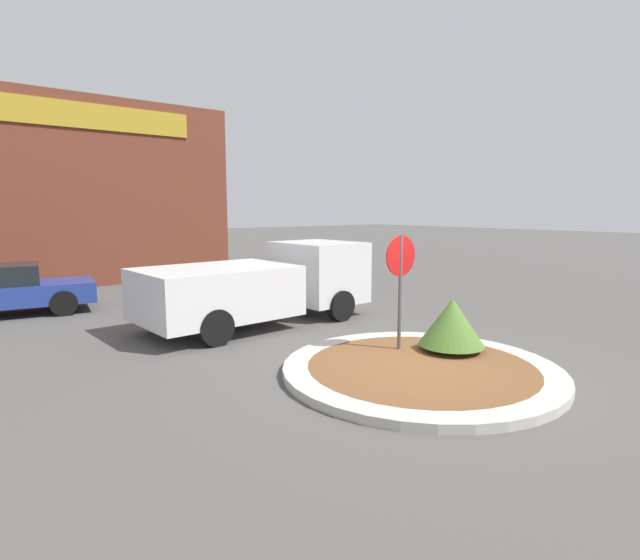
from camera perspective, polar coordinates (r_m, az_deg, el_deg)
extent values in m
plane|color=#514F4C|center=(9.17, 11.41, -10.45)|extent=(120.00, 120.00, 0.00)
cylinder|color=#BCB7AD|center=(9.14, 11.42, -10.01)|extent=(4.89, 4.89, 0.15)
cylinder|color=brown|center=(9.14, 11.43, -9.99)|extent=(4.01, 4.01, 0.15)
cylinder|color=#4C4C51|center=(9.85, 9.12, -1.84)|extent=(0.07, 0.07, 2.41)
cylinder|color=#B71414|center=(9.74, 9.22, 2.74)|extent=(0.79, 0.03, 0.79)
cylinder|color=brown|center=(10.16, 14.73, -7.48)|extent=(0.08, 0.08, 0.11)
cone|color=#4C752D|center=(10.04, 14.84, -4.63)|extent=(1.27, 1.27, 0.93)
cube|color=silver|center=(13.77, -0.20, 0.97)|extent=(1.96, 2.32, 1.63)
cube|color=silver|center=(11.99, -11.79, -1.36)|extent=(3.61, 2.50, 1.18)
cube|color=black|center=(14.17, 1.83, 2.33)|extent=(0.11, 2.02, 0.57)
cylinder|color=black|center=(14.62, -3.52, -1.69)|extent=(0.81, 0.29, 0.80)
cylinder|color=black|center=(12.98, 2.37, -2.95)|extent=(0.81, 0.29, 0.80)
cylinder|color=black|center=(12.77, -16.66, -3.47)|extent=(0.81, 0.29, 0.80)
cylinder|color=black|center=(10.86, -11.87, -5.32)|extent=(0.81, 0.29, 0.80)
cube|color=brown|center=(23.09, -27.43, 8.74)|extent=(11.78, 6.00, 6.99)
cube|color=#B28E23|center=(20.39, -26.15, 16.61)|extent=(8.24, 0.08, 0.90)
cube|color=navy|center=(16.06, -32.28, -1.42)|extent=(4.63, 2.47, 0.56)
cylinder|color=black|center=(16.88, -27.47, -1.45)|extent=(0.72, 0.31, 0.70)
cylinder|color=black|center=(15.27, -27.24, -2.36)|extent=(0.72, 0.31, 0.70)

